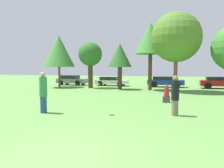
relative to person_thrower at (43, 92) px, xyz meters
The scene contains 14 objects.
ground_plane 5.67m from the person_thrower, 50.91° to the right, with size 120.00×120.00×0.00m, color #5B8E42.
person_thrower is the anchor object (origin of this frame).
person_catcher 6.18m from the person_thrower, 11.51° to the left, with size 0.35×0.35×1.81m.
frisbee 2.67m from the person_thrower, ahead, with size 0.28×0.27×0.11m.
bystander_sitting 7.49m from the person_thrower, 43.14° to the left, with size 0.44×0.37×1.13m.
tree_0 15.41m from the person_thrower, 118.14° to the left, with size 3.59×3.59×5.97m.
tree_1 14.21m from the person_thrower, 103.78° to the left, with size 2.64×2.64×5.09m.
tree_2 13.17m from the person_thrower, 88.90° to the left, with size 2.46×2.46×4.78m.
tree_3 14.08m from the person_thrower, 75.55° to the left, with size 3.09×3.09×6.71m.
tree_4 14.10m from the person_thrower, 64.47° to the left, with size 4.60×4.60×7.33m.
parked_car_grey 18.55m from the person_thrower, 113.83° to the left, with size 3.92×1.85×1.29m.
parked_car_white 17.58m from the person_thrower, 96.93° to the left, with size 4.05×1.95×1.13m.
parked_car_blue 17.89m from the person_thrower, 75.12° to the left, with size 4.15×1.95×1.24m.
parked_car_red 19.80m from the person_thrower, 58.71° to the left, with size 4.06×2.04×1.28m.
Camera 1 is at (2.74, -4.59, 2.10)m, focal length 34.94 mm.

